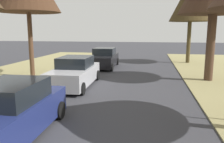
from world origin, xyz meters
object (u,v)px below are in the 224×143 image
at_px(parked_sedan_navy, 7,114).
at_px(parked_sedan_silver, 75,73).
at_px(street_tree_right_far, 191,0).
at_px(parked_sedan_black, 104,58).

height_order(parked_sedan_navy, parked_sedan_silver, same).
bearing_deg(parked_sedan_silver, parked_sedan_navy, -88.40).
xyz_separation_m(street_tree_right_far, parked_sedan_silver, (-7.37, -10.17, -4.90)).
bearing_deg(parked_sedan_black, parked_sedan_silver, -92.53).
height_order(parked_sedan_silver, parked_sedan_black, same).
relative_size(parked_sedan_navy, parked_sedan_silver, 1.00).
bearing_deg(parked_sedan_navy, street_tree_right_far, 66.31).
xyz_separation_m(parked_sedan_silver, parked_sedan_black, (0.29, 6.48, 0.00)).
distance_m(street_tree_right_far, parked_sedan_navy, 18.56).
distance_m(parked_sedan_navy, parked_sedan_silver, 6.23).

